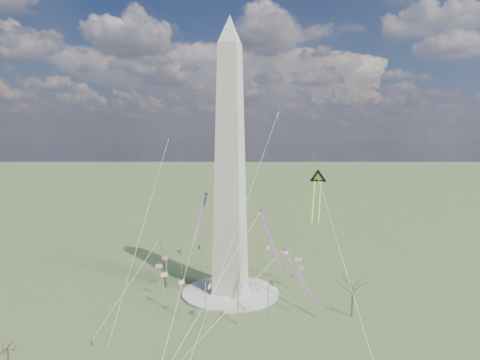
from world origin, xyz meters
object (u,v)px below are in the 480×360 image
(person_west, at_px, (92,343))
(kite_delta_black, at_px, (318,180))
(washington_monument, at_px, (230,165))
(tree_near, at_px, (353,286))

(person_west, bearing_deg, kite_delta_black, -117.94)
(kite_delta_black, bearing_deg, washington_monument, 0.29)
(kite_delta_black, bearing_deg, person_west, 38.23)
(tree_near, xyz_separation_m, person_west, (-69.55, -40.30, -9.48))
(tree_near, bearing_deg, washington_monument, 169.22)
(washington_monument, distance_m, person_west, 72.42)
(washington_monument, distance_m, tree_near, 58.65)
(washington_monument, relative_size, tree_near, 6.95)
(tree_near, xyz_separation_m, kite_delta_black, (-12.82, 10.57, 32.96))
(washington_monument, height_order, tree_near, washington_monument)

